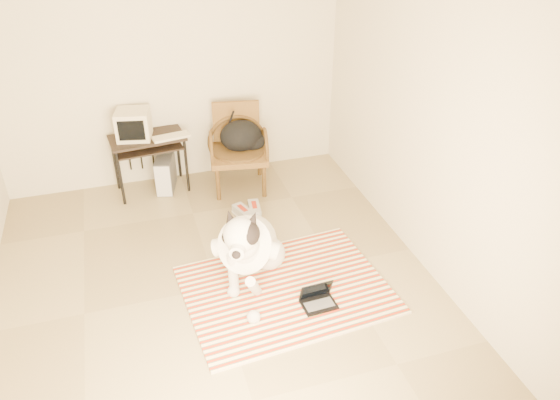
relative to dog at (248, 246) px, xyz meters
name	(u,v)px	position (x,y,z in m)	size (l,w,h in m)	color
floor	(216,288)	(-0.33, -0.03, -0.38)	(4.50, 4.50, 0.00)	#93815A
wall_back	(169,71)	(-0.33, 2.22, 0.97)	(4.50, 4.50, 0.00)	beige
wall_front	(296,372)	(-0.33, -2.28, 0.97)	(4.50, 4.50, 0.00)	beige
wall_right	(428,127)	(1.67, -0.03, 0.97)	(4.50, 4.50, 0.00)	beige
rug	(286,289)	(0.28, -0.26, -0.37)	(1.91, 1.52, 0.02)	red
dog	(248,246)	(0.00, 0.00, 0.00)	(0.73, 1.29, 0.95)	silver
laptop	(318,299)	(0.49, -0.53, -0.31)	(0.31, 0.23, 0.21)	black
computer_desk	(148,145)	(-0.69, 1.94, 0.22)	(0.88, 0.55, 0.69)	black
crt_monitor	(133,124)	(-0.81, 1.97, 0.48)	(0.43, 0.41, 0.33)	beige
desk_keyboard	(171,137)	(-0.42, 1.84, 0.33)	(0.42, 0.15, 0.03)	beige
pc_tower	(166,173)	(-0.53, 1.94, -0.17)	(0.29, 0.48, 0.42)	#525254
rattan_chair	(238,148)	(0.33, 1.77, 0.11)	(0.74, 0.72, 0.98)	brown
backpack	(243,137)	(0.40, 1.78, 0.24)	(0.53, 0.41, 0.37)	black
sneaker_left	(244,213)	(0.20, 1.04, -0.33)	(0.22, 0.34, 0.11)	silver
sneaker_right	(255,210)	(0.33, 1.07, -0.33)	(0.16, 0.32, 0.11)	silver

